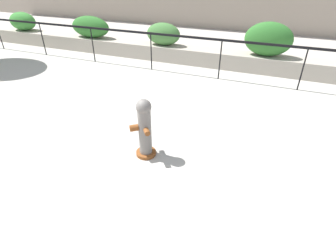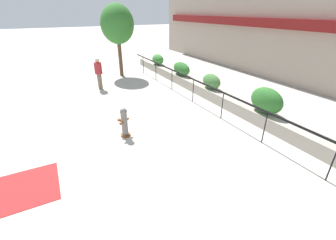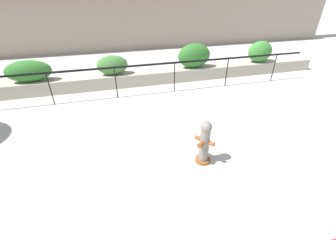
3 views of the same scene
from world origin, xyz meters
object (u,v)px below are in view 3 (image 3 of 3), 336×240
Objects in this scene: hedge_bush_4 at (260,52)px; fire_hydrant at (205,142)px; hedge_bush_2 at (112,65)px; hedge_bush_3 at (194,56)px; hedge_bush_1 at (28,71)px.

fire_hydrant is at bearing -132.99° from hedge_bush_4.
fire_hydrant is (1.73, -5.08, -0.31)m from hedge_bush_2.
hedge_bush_3 is (3.35, 0.00, 0.13)m from hedge_bush_2.
fire_hydrant is at bearing -107.63° from hedge_bush_3.
hedge_bush_4 is at bearing 0.00° from hedge_bush_1.
hedge_bush_3 is at bearing 0.00° from hedge_bush_1.
hedge_bush_4 is 1.02× the size of fire_hydrant.
hedge_bush_2 is at bearing 0.00° from hedge_bush_1.
hedge_bush_3 is 1.25× the size of hedge_bush_4.
hedge_bush_3 is 5.35m from fire_hydrant.
hedge_bush_3 is 3.12m from hedge_bush_4.
hedge_bush_1 is 1.44× the size of fire_hydrant.
hedge_bush_4 is at bearing 47.01° from fire_hydrant.
hedge_bush_2 is 5.38m from fire_hydrant.
hedge_bush_1 is 9.40m from hedge_bush_4.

